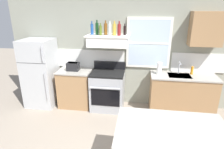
{
  "coord_description": "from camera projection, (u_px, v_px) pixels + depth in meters",
  "views": [
    {
      "loc": [
        0.45,
        -2.2,
        2.32
      ],
      "look_at": [
        -0.05,
        1.2,
        1.1
      ],
      "focal_mm": 30.34,
      "sensor_mm": 36.0,
      "label": 1
    }
  ],
  "objects": [
    {
      "name": "back_wall",
      "position": [
        122.0,
        50.0,
        4.51
      ],
      "size": [
        5.4,
        0.11,
        2.7
      ],
      "color": "gray",
      "rests_on": "ground_plane"
    },
    {
      "name": "refrigerator",
      "position": [
        41.0,
        73.0,
        4.59
      ],
      "size": [
        0.7,
        0.72,
        1.63
      ],
      "color": "#B7BABC",
      "rests_on": "ground_plane"
    },
    {
      "name": "counter_left_of_stove",
      "position": [
        76.0,
        88.0,
        4.65
      ],
      "size": [
        0.79,
        0.63,
        0.91
      ],
      "color": "#9E754C",
      "rests_on": "ground_plane"
    },
    {
      "name": "toaster",
      "position": [
        73.0,
        66.0,
        4.46
      ],
      "size": [
        0.3,
        0.2,
        0.19
      ],
      "color": "black",
      "rests_on": "counter_left_of_stove"
    },
    {
      "name": "stove_range",
      "position": [
        108.0,
        90.0,
        4.51
      ],
      "size": [
        0.76,
        0.69,
        1.09
      ],
      "color": "#9EA0A5",
      "rests_on": "ground_plane"
    },
    {
      "name": "range_hood_shelf",
      "position": [
        108.0,
        41.0,
        4.21
      ],
      "size": [
        0.96,
        0.52,
        0.24
      ],
      "color": "white"
    },
    {
      "name": "bottle_blue_liqueur",
      "position": [
        92.0,
        29.0,
        4.21
      ],
      "size": [
        0.07,
        0.07,
        0.29
      ],
      "color": "#1E478C",
      "rests_on": "range_hood_shelf"
    },
    {
      "name": "bottle_dark_green_wine",
      "position": [
        97.0,
        29.0,
        4.17
      ],
      "size": [
        0.07,
        0.07,
        0.32
      ],
      "color": "#143819",
      "rests_on": "range_hood_shelf"
    },
    {
      "name": "bottle_olive_oil_square",
      "position": [
        100.0,
        30.0,
        4.1
      ],
      "size": [
        0.06,
        0.06,
        0.26
      ],
      "color": "#4C601E",
      "rests_on": "range_hood_shelf"
    },
    {
      "name": "bottle_amber_wine",
      "position": [
        106.0,
        29.0,
        4.17
      ],
      "size": [
        0.07,
        0.07,
        0.31
      ],
      "color": "brown",
      "rests_on": "range_hood_shelf"
    },
    {
      "name": "bottle_clear_tall",
      "position": [
        110.0,
        29.0,
        4.11
      ],
      "size": [
        0.06,
        0.06,
        0.3
      ],
      "color": "silver",
      "rests_on": "range_hood_shelf"
    },
    {
      "name": "bottle_champagne_gold_foil",
      "position": [
        114.0,
        29.0,
        4.08
      ],
      "size": [
        0.08,
        0.08,
        0.31
      ],
      "color": "#B29333",
      "rests_on": "range_hood_shelf"
    },
    {
      "name": "bottle_red_label_wine",
      "position": [
        119.0,
        30.0,
        4.05
      ],
      "size": [
        0.07,
        0.07,
        0.3
      ],
      "color": "maroon",
      "rests_on": "range_hood_shelf"
    },
    {
      "name": "bottle_balsamic_dark",
      "position": [
        125.0,
        30.0,
        4.14
      ],
      "size": [
        0.06,
        0.06,
        0.25
      ],
      "color": "black",
      "rests_on": "range_hood_shelf"
    },
    {
      "name": "counter_right_with_sink",
      "position": [
        181.0,
        94.0,
        4.31
      ],
      "size": [
        1.43,
        0.63,
        0.91
      ],
      "color": "#9E754C",
      "rests_on": "ground_plane"
    },
    {
      "name": "sink_faucet",
      "position": [
        179.0,
        66.0,
        4.2
      ],
      "size": [
        0.03,
        0.17,
        0.28
      ],
      "color": "silver",
      "rests_on": "counter_right_with_sink"
    },
    {
      "name": "paper_towel_roll",
      "position": [
        159.0,
        68.0,
        4.19
      ],
      "size": [
        0.11,
        0.11,
        0.27
      ],
      "primitive_type": "cylinder",
      "color": "white",
      "rests_on": "counter_right_with_sink"
    },
    {
      "name": "dish_soap_bottle",
      "position": [
        192.0,
        70.0,
        4.2
      ],
      "size": [
        0.06,
        0.06,
        0.18
      ],
      "primitive_type": "cylinder",
      "color": "orange",
      "rests_on": "counter_right_with_sink"
    },
    {
      "name": "upper_cabinet_right",
      "position": [
        206.0,
        29.0,
        3.91
      ],
      "size": [
        0.64,
        0.32,
        0.7
      ],
      "color": "#9E754C"
    }
  ]
}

